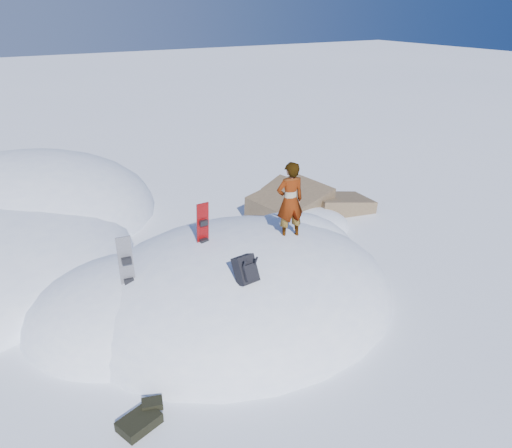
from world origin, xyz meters
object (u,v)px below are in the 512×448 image
backpack (246,270)px  person (290,201)px  snowboard_dark (127,273)px  snowboard_red (203,234)px

backpack → person: 2.08m
backpack → person: size_ratio=0.36×
person → backpack: bearing=40.0°
snowboard_dark → person: size_ratio=0.88×
backpack → person: (1.66, 1.08, 0.64)m
snowboard_dark → backpack: 2.30m
snowboard_red → backpack: size_ratio=2.32×
snowboard_red → person: 1.92m
snowboard_dark → person: person is taller
snowboard_dark → backpack: size_ratio=2.44×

